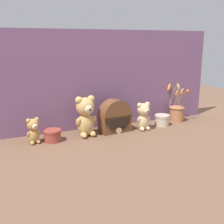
% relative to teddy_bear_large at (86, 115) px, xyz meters
% --- Properties ---
extents(ground_plane, '(4.00, 4.00, 0.00)m').
position_rel_teddy_bear_large_xyz_m(ground_plane, '(0.19, -0.01, -0.14)').
color(ground_plane, brown).
extents(backdrop_wall, '(1.68, 0.02, 0.67)m').
position_rel_teddy_bear_large_xyz_m(backdrop_wall, '(0.19, 0.15, 0.20)').
color(backdrop_wall, '#704C70').
rests_on(backdrop_wall, ground).
extents(teddy_bear_large, '(0.14, 0.13, 0.26)m').
position_rel_teddy_bear_large_xyz_m(teddy_bear_large, '(0.00, 0.00, 0.00)').
color(teddy_bear_large, tan).
rests_on(teddy_bear_large, ground).
extents(teddy_bear_medium, '(0.10, 0.10, 0.19)m').
position_rel_teddy_bear_large_xyz_m(teddy_bear_medium, '(0.40, -0.03, -0.04)').
color(teddy_bear_medium, '#DBBC84').
rests_on(teddy_bear_medium, ground).
extents(teddy_bear_small, '(0.09, 0.08, 0.16)m').
position_rel_teddy_bear_large_xyz_m(teddy_bear_small, '(-0.33, -0.00, -0.05)').
color(teddy_bear_small, tan).
rests_on(teddy_bear_small, ground).
extents(flower_vase, '(0.14, 0.17, 0.30)m').
position_rel_teddy_bear_large_xyz_m(flower_vase, '(0.75, 0.06, -0.06)').
color(flower_vase, '#AD7047').
rests_on(flower_vase, ground).
extents(vintage_radio, '(0.22, 0.12, 0.22)m').
position_rel_teddy_bear_large_xyz_m(vintage_radio, '(0.21, 0.01, -0.04)').
color(vintage_radio, brown).
rests_on(vintage_radio, ground).
extents(decorative_tin_tall, '(0.11, 0.11, 0.08)m').
position_rel_teddy_bear_large_xyz_m(decorative_tin_tall, '(0.58, 0.01, -0.10)').
color(decorative_tin_tall, beige).
rests_on(decorative_tin_tall, ground).
extents(decorative_tin_short, '(0.11, 0.11, 0.07)m').
position_rel_teddy_bear_large_xyz_m(decorative_tin_short, '(-0.22, -0.02, -0.10)').
color(decorative_tin_short, '#993D33').
rests_on(decorative_tin_short, ground).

